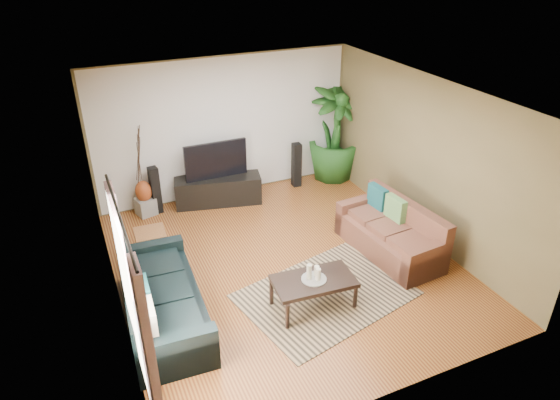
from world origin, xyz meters
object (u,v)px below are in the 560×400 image
television (216,160)px  pedestal (146,206)px  speaker_right (296,165)px  sofa_left (163,294)px  coffee_table (313,293)px  tv_stand (218,190)px  potted_plant (334,133)px  sofa_right (390,230)px  speaker_left (155,190)px  vase (144,191)px  side_table (152,245)px

television → pedestal: bearing=175.2°
pedestal → speaker_right: bearing=-1.0°
sofa_left → coffee_table: sofa_left is taller
speaker_right → pedestal: bearing=-176.8°
sofa_left → television: size_ratio=1.87×
coffee_table → tv_stand: 3.43m
television → potted_plant: potted_plant is taller
sofa_right → speaker_left: size_ratio=2.05×
tv_stand → speaker_left: 1.17m
coffee_table → pedestal: (-1.62, 3.55, -0.07)m
coffee_table → television: (-0.27, 3.44, 0.66)m
sofa_right → vase: size_ratio=4.47×
pedestal → side_table: (-0.18, -1.48, 0.08)m
television → tv_stand: bearing=-90.0°
potted_plant → side_table: (-4.11, -1.48, -0.74)m
television → side_table: television is taller
speaker_left → side_table: speaker_left is taller
television → vase: size_ratio=2.87×
television → speaker_right: size_ratio=1.30×
speaker_right → vase: size_ratio=2.22×
pedestal → tv_stand: bearing=-5.6°
tv_stand → potted_plant: bearing=16.3°
pedestal → sofa_right: bearing=-40.6°
potted_plant → vase: (-3.93, 0.00, -0.52)m
potted_plant → pedestal: size_ratio=6.13×
sofa_right → side_table: sofa_right is taller
tv_stand → pedestal: tv_stand is taller
television → speaker_left: (-1.15, 0.11, -0.44)m
sofa_left → vase: 3.01m
television → side_table: 2.15m
speaker_right → speaker_left: bearing=-176.9°
potted_plant → pedestal: bearing=180.0°
speaker_left → side_table: size_ratio=1.84×
television → potted_plant: 2.58m
tv_stand → side_table: size_ratio=3.29×
sofa_left → speaker_right: bearing=-45.8°
sofa_left → tv_stand: sofa_left is taller
side_table → tv_stand: bearing=41.2°
tv_stand → vase: (-1.36, 0.13, 0.20)m
sofa_right → side_table: size_ratio=3.76×
sofa_left → potted_plant: potted_plant is taller
speaker_left → sofa_left: bearing=-106.4°
sofa_right → coffee_table: (-1.72, -0.68, -0.20)m
sofa_right → pedestal: sofa_right is taller
sofa_right → television: (-1.99, 2.76, 0.46)m
speaker_right → side_table: 3.53m
sofa_left → speaker_left: speaker_left is taller
television → speaker_left: television is taller
television → side_table: size_ratio=2.41×
vase → side_table: vase is taller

